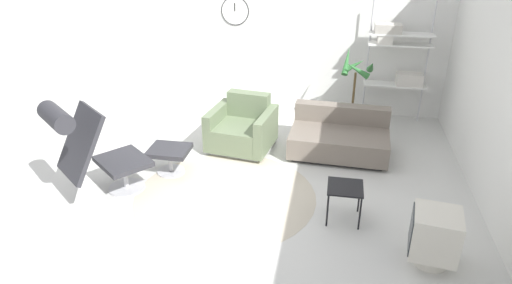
{
  "coord_description": "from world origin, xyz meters",
  "views": [
    {
      "loc": [
        1.26,
        -4.67,
        2.96
      ],
      "look_at": [
        0.37,
        0.21,
        0.55
      ],
      "focal_mm": 32.0,
      "sensor_mm": 36.0,
      "label": 1
    }
  ],
  "objects_px": {
    "lounge_chair": "(88,143)",
    "potted_plant": "(353,102)",
    "armchair_red": "(243,130)",
    "couch_low": "(339,138)",
    "crt_television": "(434,237)",
    "side_table": "(345,190)",
    "ottoman": "(170,154)",
    "shelf_unit": "(398,55)"
  },
  "relations": [
    {
      "from": "lounge_chair",
      "to": "couch_low",
      "type": "xyz_separation_m",
      "value": [
        2.78,
        1.74,
        -0.51
      ]
    },
    {
      "from": "crt_television",
      "to": "shelf_unit",
      "type": "distance_m",
      "value": 3.55
    },
    {
      "from": "side_table",
      "to": "crt_television",
      "type": "bearing_deg",
      "value": -35.09
    },
    {
      "from": "armchair_red",
      "to": "couch_low",
      "type": "bearing_deg",
      "value": -167.55
    },
    {
      "from": "couch_low",
      "to": "armchair_red",
      "type": "bearing_deg",
      "value": 6.97
    },
    {
      "from": "lounge_chair",
      "to": "couch_low",
      "type": "relative_size",
      "value": 0.89
    },
    {
      "from": "couch_low",
      "to": "crt_television",
      "type": "bearing_deg",
      "value": 115.2
    },
    {
      "from": "armchair_red",
      "to": "couch_low",
      "type": "distance_m",
      "value": 1.37
    },
    {
      "from": "lounge_chair",
      "to": "armchair_red",
      "type": "xyz_separation_m",
      "value": [
        1.41,
        1.64,
        -0.46
      ]
    },
    {
      "from": "couch_low",
      "to": "shelf_unit",
      "type": "distance_m",
      "value": 1.73
    },
    {
      "from": "lounge_chair",
      "to": "ottoman",
      "type": "bearing_deg",
      "value": 90.0
    },
    {
      "from": "couch_low",
      "to": "side_table",
      "type": "bearing_deg",
      "value": 95.57
    },
    {
      "from": "couch_low",
      "to": "crt_television",
      "type": "distance_m",
      "value": 2.39
    },
    {
      "from": "lounge_chair",
      "to": "potted_plant",
      "type": "distance_m",
      "value": 3.97
    },
    {
      "from": "ottoman",
      "to": "potted_plant",
      "type": "bearing_deg",
      "value": 38.8
    },
    {
      "from": "armchair_red",
      "to": "crt_television",
      "type": "relative_size",
      "value": 1.7
    },
    {
      "from": "shelf_unit",
      "to": "ottoman",
      "type": "bearing_deg",
      "value": -142.84
    },
    {
      "from": "potted_plant",
      "to": "shelf_unit",
      "type": "bearing_deg",
      "value": 30.33
    },
    {
      "from": "ottoman",
      "to": "side_table",
      "type": "distance_m",
      "value": 2.31
    },
    {
      "from": "armchair_red",
      "to": "side_table",
      "type": "bearing_deg",
      "value": 141.78
    },
    {
      "from": "lounge_chair",
      "to": "side_table",
      "type": "xyz_separation_m",
      "value": [
        2.85,
        0.12,
        -0.38
      ]
    },
    {
      "from": "armchair_red",
      "to": "side_table",
      "type": "xyz_separation_m",
      "value": [
        1.44,
        -1.52,
        0.08
      ]
    },
    {
      "from": "lounge_chair",
      "to": "side_table",
      "type": "height_order",
      "value": "lounge_chair"
    },
    {
      "from": "side_table",
      "to": "crt_television",
      "type": "distance_m",
      "value": 1.02
    },
    {
      "from": "lounge_chair",
      "to": "crt_television",
      "type": "xyz_separation_m",
      "value": [
        3.68,
        -0.46,
        -0.43
      ]
    },
    {
      "from": "armchair_red",
      "to": "ottoman",
      "type": "bearing_deg",
      "value": 56.71
    },
    {
      "from": "ottoman",
      "to": "couch_low",
      "type": "bearing_deg",
      "value": 24.41
    },
    {
      "from": "lounge_chair",
      "to": "armchair_red",
      "type": "bearing_deg",
      "value": 88.92
    },
    {
      "from": "lounge_chair",
      "to": "potted_plant",
      "type": "height_order",
      "value": "potted_plant"
    },
    {
      "from": "couch_low",
      "to": "crt_television",
      "type": "height_order",
      "value": "couch_low"
    },
    {
      "from": "potted_plant",
      "to": "lounge_chair",
      "type": "bearing_deg",
      "value": -138.3
    },
    {
      "from": "lounge_chair",
      "to": "shelf_unit",
      "type": "xyz_separation_m",
      "value": [
        3.58,
        3.0,
        0.37
      ]
    },
    {
      "from": "side_table",
      "to": "potted_plant",
      "type": "bearing_deg",
      "value": 87.63
    },
    {
      "from": "armchair_red",
      "to": "couch_low",
      "type": "relative_size",
      "value": 0.7
    },
    {
      "from": "armchair_red",
      "to": "couch_low",
      "type": "height_order",
      "value": "armchair_red"
    },
    {
      "from": "ottoman",
      "to": "couch_low",
      "type": "distance_m",
      "value": 2.35
    },
    {
      "from": "side_table",
      "to": "potted_plant",
      "type": "relative_size",
      "value": 0.32
    },
    {
      "from": "lounge_chair",
      "to": "crt_television",
      "type": "bearing_deg",
      "value": 32.43
    },
    {
      "from": "ottoman",
      "to": "armchair_red",
      "type": "xyz_separation_m",
      "value": [
        0.78,
        0.87,
        0.02
      ]
    },
    {
      "from": "lounge_chair",
      "to": "side_table",
      "type": "bearing_deg",
      "value": 41.99
    },
    {
      "from": "side_table",
      "to": "ottoman",
      "type": "bearing_deg",
      "value": 163.66
    },
    {
      "from": "lounge_chair",
      "to": "potted_plant",
      "type": "xyz_separation_m",
      "value": [
        2.96,
        2.64,
        -0.3
      ]
    }
  ]
}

